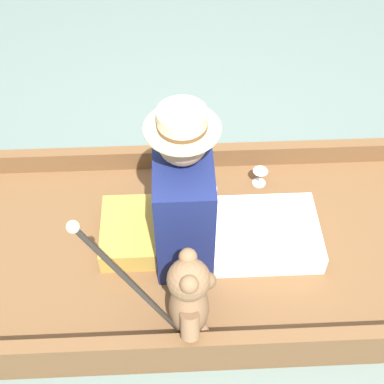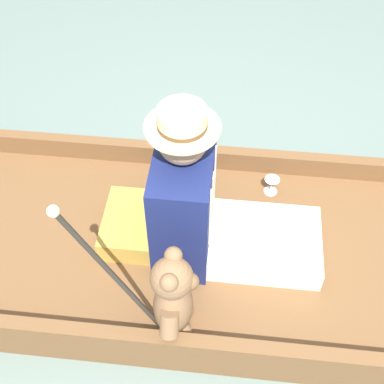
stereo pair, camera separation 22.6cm
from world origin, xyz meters
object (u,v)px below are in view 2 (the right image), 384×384
(walking_cane, at_px, (108,269))
(wine_glass, at_px, (272,183))
(teddy_bear, at_px, (174,297))
(seated_person, at_px, (204,206))

(walking_cane, bearing_deg, wine_glass, 143.83)
(walking_cane, bearing_deg, teddy_bear, 104.14)
(seated_person, distance_m, walking_cane, 0.59)
(seated_person, distance_m, teddy_bear, 0.43)
(seated_person, height_order, walking_cane, seated_person)
(teddy_bear, relative_size, walking_cane, 0.57)
(teddy_bear, bearing_deg, seated_person, 169.49)
(teddy_bear, xyz_separation_m, walking_cane, (0.06, -0.22, 0.25))
(seated_person, xyz_separation_m, walking_cane, (0.48, -0.30, 0.18))
(teddy_bear, relative_size, wine_glass, 4.90)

